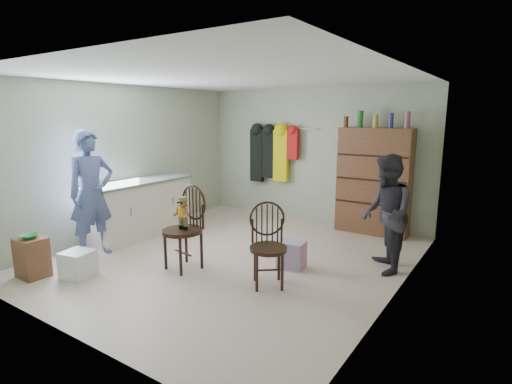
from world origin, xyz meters
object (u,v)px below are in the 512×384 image
Objects in this scene: dresser at (374,181)px; chair_front at (186,221)px; chair_far at (268,241)px; counter at (141,208)px.

chair_front is at bearing -117.43° from dresser.
dresser is (0.36, 2.80, 0.38)m from chair_far.
counter is 2.88m from chair_far.
dresser is at bearing 71.71° from chair_front.
chair_far is at bearing -10.00° from counter.
dresser reaches higher than counter.
chair_far reaches higher than counter.
chair_front is at bearing 150.15° from chair_far.
counter is at bearing -144.31° from dresser.
chair_front is 3.35m from dresser.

